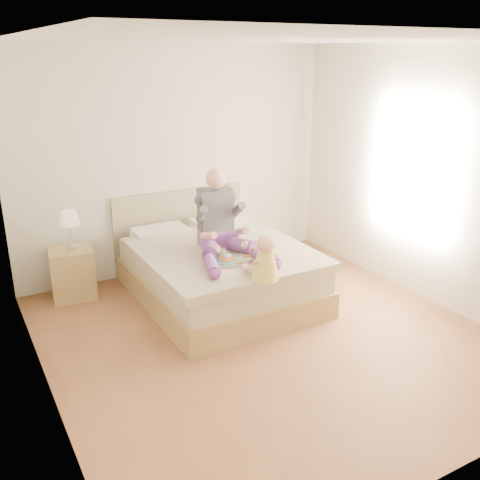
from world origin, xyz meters
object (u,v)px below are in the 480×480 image
bed (216,269)px  adult (221,227)px  tray (237,259)px  baby (265,261)px  nightstand (73,273)px

bed → adult: (-0.03, -0.22, 0.55)m
bed → tray: bearing=-94.9°
baby → bed: bearing=77.4°
bed → baby: (-0.03, -1.07, 0.47)m
adult → baby: 0.86m
nightstand → baby: bearing=-43.9°
nightstand → adult: size_ratio=0.51×
adult → tray: adult is taller
adult → tray: bearing=-84.0°
bed → baby: size_ratio=5.08×
adult → bed: bearing=89.2°
nightstand → adult: adult is taller
nightstand → bed: bearing=-18.7°
nightstand → baby: size_ratio=1.32×
baby → adult: bearing=79.3°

